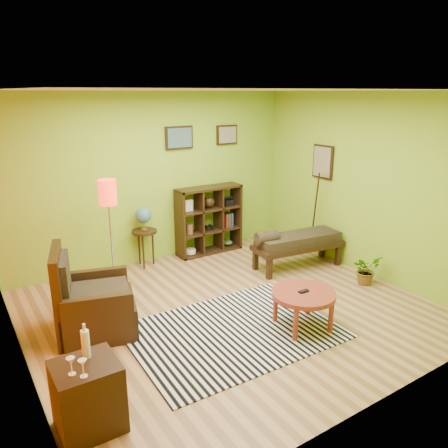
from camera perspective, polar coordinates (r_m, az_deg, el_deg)
ground at (r=5.93m, az=0.86°, el=-11.09°), size 5.00×5.00×0.00m
room_shell at (r=5.29m, az=0.02°, el=6.20°), size 5.04×4.54×2.82m
zebra_rug at (r=5.43m, az=1.25°, el=-13.82°), size 2.47×1.81×0.01m
coffee_table at (r=5.42m, az=10.33°, el=-9.36°), size 0.77×0.77×0.49m
armchair at (r=5.54m, az=-16.97°, el=-10.23°), size 1.08×1.08×1.07m
side_cabinet at (r=4.13m, az=-17.35°, el=-20.66°), size 0.53×0.48×0.94m
floor_lamp at (r=6.03m, az=-14.88°, el=2.64°), size 0.25×0.25×1.67m
globe_table at (r=7.19m, az=-10.44°, el=0.27°), size 0.41×0.41×1.00m
cube_shelf at (r=7.75m, az=-1.87°, el=0.55°), size 1.20×0.35×1.20m
bench at (r=7.18m, az=9.37°, el=-2.31°), size 1.57×0.73×0.70m
potted_plant at (r=6.93m, az=18.02°, el=-6.07°), size 0.42×0.46×0.35m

